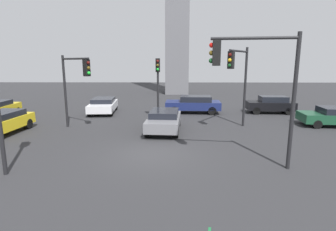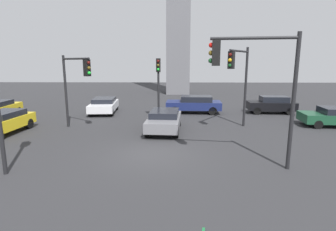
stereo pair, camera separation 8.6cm
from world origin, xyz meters
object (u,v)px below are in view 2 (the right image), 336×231
Objects in this scene: traffic_light_0 at (158,77)px; car_5 at (104,105)px; traffic_light_3 at (239,72)px; car_1 at (272,104)px; traffic_light_1 at (76,77)px; traffic_light_2 at (256,73)px; car_2 at (164,120)px; car_6 at (194,104)px; car_4 at (2,122)px.

traffic_light_0 is 1.01× the size of car_5.
traffic_light_0 is 0.87× the size of traffic_light_3.
traffic_light_0 is at bearing 19.99° from car_1.
traffic_light_2 is at bearing 3.29° from traffic_light_1.
car_6 reaches higher than car_2.
traffic_light_0 is at bearing -57.66° from traffic_light_2.
car_5 is at bearing -119.23° from traffic_light_0.
traffic_light_1 is 1.05× the size of car_5.
car_6 is (-1.42, 12.21, -3.10)m from traffic_light_2.
car_6 is (-2.29, 5.97, -2.93)m from traffic_light_3.
car_1 is at bearing 106.57° from traffic_light_0.
traffic_light_2 is at bearing 73.30° from car_4.
traffic_light_1 is (-5.03, -3.17, 0.15)m from traffic_light_0.
traffic_light_3 is (10.26, 0.06, 0.34)m from traffic_light_1.
traffic_light_1 is at bearing -5.91° from car_5.
traffic_light_0 is at bearing 68.89° from traffic_light_1.
car_1 is at bearing 177.29° from traffic_light_3.
car_4 is at bearing -127.76° from traffic_light_1.
traffic_light_3 is 12.12m from car_5.
car_6 is at bearing 3.35° from car_1.
traffic_light_3 reaches higher than car_2.
traffic_light_2 is 6.31m from traffic_light_3.
traffic_light_3 is at bearing 57.14° from car_1.
car_5 is (-5.48, 6.21, -0.03)m from car_2.
car_2 is at bearing 98.74° from car_4.
traffic_light_1 is at bearing -26.01° from traffic_light_2.
traffic_light_2 is 1.25× the size of car_4.
car_2 is (0.56, -3.43, -2.52)m from traffic_light_0.
traffic_light_2 is at bearing 70.27° from car_1.
car_1 reaches higher than car_2.
car_4 is at bearing -12.69° from traffic_light_2.
traffic_light_2 is 12.68m from car_6.
traffic_light_3 is 7.03m from car_6.
traffic_light_0 is at bearing 118.46° from car_4.
car_4 is 8.39m from car_5.
traffic_light_0 is 4.77m from car_6.
car_4 is 0.96× the size of car_5.
traffic_light_1 is 1.06× the size of car_2.
traffic_light_0 is 10.58m from car_4.
car_4 is 14.22m from car_6.
car_6 is at bearing 123.88° from car_4.
car_6 is at bearing -75.99° from traffic_light_2.
traffic_light_3 is at bearing 98.29° from car_4.
car_2 is (-4.67, -0.33, -3.00)m from traffic_light_3.
traffic_light_2 is 1.14× the size of car_6.
traffic_light_3 reaches higher than traffic_light_0.
car_1 is at bearing 58.93° from traffic_light_1.
traffic_light_0 is at bearing 55.73° from car_5.
traffic_light_0 reaches higher than car_5.
car_1 is 0.93× the size of car_4.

